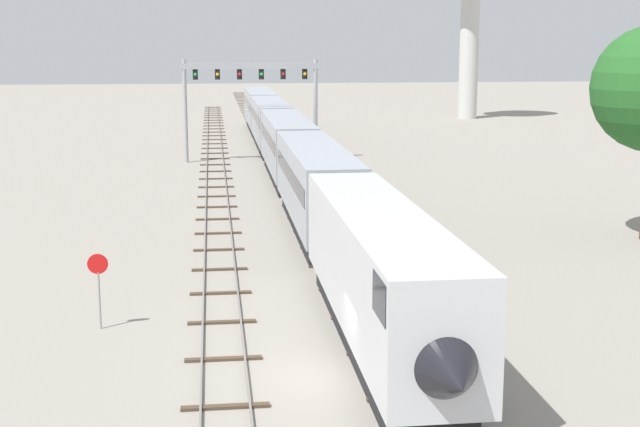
# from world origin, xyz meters

# --- Properties ---
(ground_plane) EXTENTS (400.00, 400.00, 0.00)m
(ground_plane) POSITION_xyz_m (0.00, 0.00, 0.00)
(ground_plane) COLOR gray
(track_main) EXTENTS (2.60, 200.00, 0.16)m
(track_main) POSITION_xyz_m (2.00, 60.00, 0.07)
(track_main) COLOR slate
(track_main) RESTS_ON ground
(track_near) EXTENTS (2.60, 160.00, 0.16)m
(track_near) POSITION_xyz_m (-3.50, 40.00, 0.07)
(track_near) COLOR slate
(track_near) RESTS_ON ground
(passenger_train) EXTENTS (3.04, 95.88, 4.80)m
(passenger_train) POSITION_xyz_m (2.00, 41.49, 2.61)
(passenger_train) COLOR silver
(passenger_train) RESTS_ON ground
(signal_gantry) EXTENTS (12.10, 0.49, 8.99)m
(signal_gantry) POSITION_xyz_m (-0.25, 52.18, 6.60)
(signal_gantry) COLOR #999BA0
(signal_gantry) RESTS_ON ground
(stop_sign) EXTENTS (0.76, 0.08, 2.88)m
(stop_sign) POSITION_xyz_m (-8.00, 5.91, 1.87)
(stop_sign) COLOR gray
(stop_sign) RESTS_ON ground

